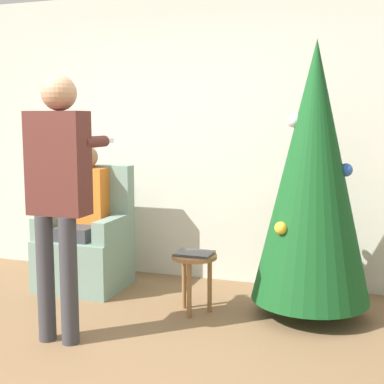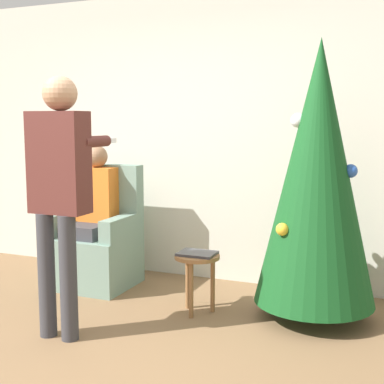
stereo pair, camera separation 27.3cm
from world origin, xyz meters
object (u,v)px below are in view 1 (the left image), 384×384
Objects in this scene: person_seated at (84,210)px; side_stool at (194,265)px; person_standing at (59,183)px; christmas_tree at (313,173)px; armchair at (87,246)px.

side_stool is at bearing -15.00° from person_seated.
person_seated is at bearing 112.13° from person_standing.
christmas_tree is 1.64× the size of person_seated.
person_standing is (0.44, -1.08, 0.38)m from person_seated.
christmas_tree is at bearing 32.19° from person_standing.
person_seated is at bearing 177.65° from christmas_tree.
person_seated is 2.74× the size of side_stool.
person_seated is 1.24m from side_stool.
side_stool is (1.15, -0.31, -0.33)m from person_seated.
armchair is 2.35× the size of side_stool.
person_standing reaches higher than armchair.
armchair is at bearing 163.48° from side_stool.
person_standing is 1.27m from side_stool.
person_standing is (-1.58, -1.00, -0.03)m from christmas_tree.
person_standing is 3.86× the size of side_stool.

